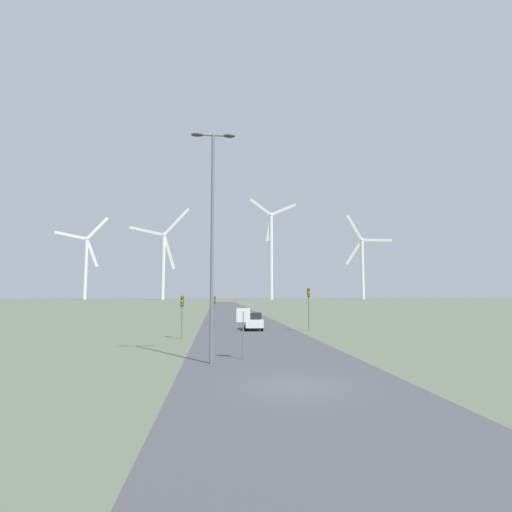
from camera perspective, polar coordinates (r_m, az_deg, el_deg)
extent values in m
plane|color=#5B6651|center=(17.31, 5.47, -17.95)|extent=(600.00, 600.00, 0.00)
cube|color=#47474C|center=(64.78, -2.79, -8.73)|extent=(10.00, 240.00, 0.01)
cylinder|color=slate|center=(22.26, -6.29, 1.43)|extent=(0.18, 0.18, 12.81)
cylinder|color=slate|center=(23.86, -6.13, 16.76)|extent=(1.81, 0.10, 0.10)
ellipsoid|color=#333338|center=(23.89, -8.40, 16.76)|extent=(0.70, 0.32, 0.20)
ellipsoid|color=#333338|center=(23.87, -3.86, 16.73)|extent=(0.70, 0.32, 0.20)
cylinder|color=slate|center=(23.48, -1.84, -11.24)|extent=(0.07, 0.07, 2.76)
cube|color=white|center=(23.37, -1.83, -8.43)|extent=(0.81, 0.01, 0.81)
cube|color=red|center=(23.39, -1.83, -8.43)|extent=(0.76, 0.02, 0.76)
cylinder|color=slate|center=(34.30, -10.54, -8.61)|extent=(0.11, 0.11, 3.58)
cube|color=#4C511E|center=(34.25, -10.50, -6.37)|extent=(0.28, 0.24, 0.90)
sphere|color=red|center=(34.11, -10.51, -5.92)|extent=(0.16, 0.16, 0.16)
sphere|color=gold|center=(34.12, -10.52, -6.38)|extent=(0.16, 0.16, 0.16)
sphere|color=green|center=(34.12, -10.53, -6.83)|extent=(0.16, 0.16, 0.16)
cylinder|color=slate|center=(40.92, 7.54, -7.60)|extent=(0.11, 0.11, 4.33)
cube|color=#4C511E|center=(40.89, 7.51, -5.20)|extent=(0.28, 0.24, 0.90)
sphere|color=red|center=(40.76, 7.55, -4.82)|extent=(0.16, 0.16, 0.16)
sphere|color=gold|center=(40.75, 7.56, -5.20)|extent=(0.16, 0.16, 0.16)
sphere|color=green|center=(40.75, 7.56, -5.58)|extent=(0.16, 0.16, 0.16)
cylinder|color=slate|center=(50.79, -5.93, -7.69)|extent=(0.11, 0.11, 3.43)
cube|color=#4C511E|center=(50.76, -5.92, -6.26)|extent=(0.28, 0.24, 0.90)
sphere|color=red|center=(50.62, -5.91, -5.96)|extent=(0.16, 0.16, 0.16)
sphere|color=gold|center=(50.62, -5.92, -6.27)|extent=(0.16, 0.16, 0.16)
sphere|color=green|center=(50.63, -5.92, -6.57)|extent=(0.16, 0.16, 0.16)
cube|color=white|center=(42.36, -0.47, -9.51)|extent=(1.85, 4.12, 0.80)
cube|color=#1E2328|center=(42.16, -0.45, -8.51)|extent=(1.59, 2.12, 0.70)
cylinder|color=black|center=(43.58, -1.73, -9.92)|extent=(0.22, 0.66, 0.66)
cylinder|color=black|center=(43.73, 0.47, -9.91)|extent=(0.22, 0.66, 0.66)
cylinder|color=black|center=(41.06, -1.48, -10.20)|extent=(0.22, 0.66, 0.66)
cylinder|color=black|center=(41.21, 0.85, -10.19)|extent=(0.22, 0.66, 0.66)
cylinder|color=white|center=(279.55, -23.15, -1.71)|extent=(2.20, 2.20, 39.27)
sphere|color=white|center=(281.35, -23.01, 2.28)|extent=(2.60, 2.60, 2.60)
cube|color=white|center=(282.68, -21.67, 3.76)|extent=(12.58, 4.82, 15.45)
cube|color=white|center=(281.44, -24.98, 2.69)|extent=(17.68, 6.61, 4.81)
cube|color=white|center=(280.46, -22.36, 0.37)|extent=(7.90, 3.18, 17.97)
cylinder|color=white|center=(260.28, -13.11, -1.54)|extent=(2.20, 2.20, 41.30)
sphere|color=white|center=(262.43, -13.01, 2.96)|extent=(2.60, 2.60, 2.60)
cube|color=white|center=(265.72, -15.42, 3.48)|extent=(22.13, 2.81, 6.68)
cube|color=white|center=(260.26, -12.31, 0.51)|extent=(8.37, 1.37, 21.88)
cube|color=white|center=(262.08, -11.26, 4.86)|extent=(16.45, 2.22, 17.64)
cylinder|color=white|center=(251.61, 2.19, -0.12)|extent=(2.20, 2.20, 53.80)
sphere|color=white|center=(255.50, 2.17, 5.90)|extent=(2.60, 2.60, 2.60)
cube|color=white|center=(257.22, 0.62, 7.05)|extent=(13.70, 3.42, 11.46)
cube|color=white|center=(254.03, 1.90, 3.97)|extent=(4.10, 1.35, 16.36)
cube|color=white|center=(255.68, 4.00, 6.64)|extent=(15.52, 3.82, 7.73)
cylinder|color=white|center=(270.21, 14.97, -1.87)|extent=(2.20, 2.20, 39.06)
sphere|color=white|center=(272.05, 14.87, 2.23)|extent=(2.60, 2.60, 2.60)
cube|color=white|center=(270.68, 13.81, 0.47)|extent=(11.05, 3.52, 16.53)
cube|color=white|center=(273.03, 16.93, 2.18)|extent=(17.91, 5.43, 2.51)
cube|color=white|center=(272.95, 13.87, 4.03)|extent=(9.93, 3.21, 17.12)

